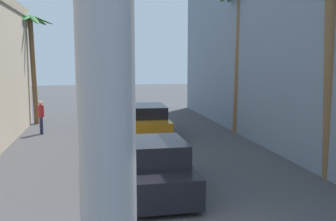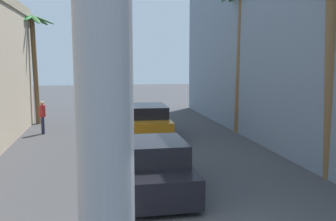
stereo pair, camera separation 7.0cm
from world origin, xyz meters
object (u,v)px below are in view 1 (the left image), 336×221
at_px(car_far, 148,121).
at_px(palm_tree_far_left, 32,49).
at_px(car_lead, 153,166).
at_px(palm_tree_mid_right, 240,49).
at_px(pedestrian_far_left, 41,115).
at_px(street_lamp, 275,43).
at_px(palm_tree_near_right, 332,41).

distance_m(car_far, palm_tree_far_left, 8.75).
bearing_deg(car_lead, palm_tree_mid_right, 53.83).
distance_m(palm_tree_mid_right, pedestrian_far_left, 11.02).
xyz_separation_m(street_lamp, car_lead, (-5.37, -3.11, -3.84)).
bearing_deg(street_lamp, palm_tree_far_left, 137.43).
height_order(car_lead, palm_tree_mid_right, palm_tree_mid_right).
relative_size(car_far, pedestrian_far_left, 2.74).
bearing_deg(palm_tree_far_left, palm_tree_mid_right, -24.14).
bearing_deg(pedestrian_far_left, car_far, -12.54).
bearing_deg(street_lamp, car_lead, -149.95).
distance_m(car_lead, palm_tree_far_left, 14.55).
distance_m(car_far, palm_tree_near_right, 10.31).
relative_size(car_far, palm_tree_far_left, 0.73).
bearing_deg(car_far, pedestrian_far_left, 167.46).
xyz_separation_m(street_lamp, palm_tree_near_right, (0.36, -3.17, -0.08)).
bearing_deg(car_lead, pedestrian_far_left, 115.43).
height_order(palm_tree_near_right, palm_tree_mid_right, palm_tree_mid_right).
distance_m(car_far, pedestrian_far_left, 5.65).
bearing_deg(car_far, palm_tree_far_left, 143.64).
distance_m(car_lead, palm_tree_mid_right, 10.56).
height_order(car_far, palm_tree_mid_right, palm_tree_mid_right).
bearing_deg(car_lead, palm_tree_far_left, 112.48).
bearing_deg(street_lamp, palm_tree_mid_right, 84.71).
xyz_separation_m(street_lamp, palm_tree_far_left, (-10.74, 9.86, -0.01)).
distance_m(palm_tree_near_right, palm_tree_mid_right, 8.02).
distance_m(palm_tree_near_right, pedestrian_far_left, 14.45).
xyz_separation_m(palm_tree_near_right, pedestrian_far_left, (-10.26, 9.58, -3.44)).
distance_m(street_lamp, palm_tree_far_left, 14.58).
bearing_deg(pedestrian_far_left, car_lead, -64.57).
bearing_deg(car_far, car_lead, -96.78).
xyz_separation_m(street_lamp, pedestrian_far_left, (-9.90, 6.41, -3.52)).
xyz_separation_m(street_lamp, car_far, (-4.38, 5.19, -3.81)).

